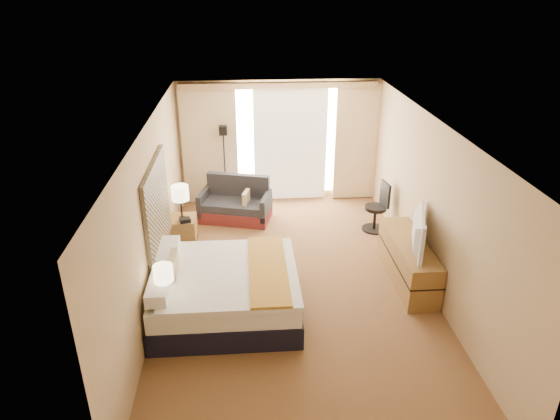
{
  "coord_description": "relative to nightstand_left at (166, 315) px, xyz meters",
  "views": [
    {
      "loc": [
        -0.72,
        -6.72,
        4.46
      ],
      "look_at": [
        -0.19,
        0.4,
        1.14
      ],
      "focal_mm": 32.0,
      "sensor_mm": 36.0,
      "label": 1
    }
  ],
  "objects": [
    {
      "name": "wall_front",
      "position": [
        1.87,
        -2.45,
        1.02
      ],
      "size": [
        4.2,
        0.02,
        2.6
      ],
      "primitive_type": "cube",
      "color": "tan",
      "rests_on": "ground"
    },
    {
      "name": "wall_left",
      "position": [
        -0.23,
        1.05,
        1.02
      ],
      "size": [
        0.02,
        7.0,
        2.6
      ],
      "primitive_type": "cube",
      "color": "tan",
      "rests_on": "ground"
    },
    {
      "name": "tissue_box",
      "position": [
        0.03,
        -0.01,
        0.32
      ],
      "size": [
        0.11,
        0.11,
        0.1
      ],
      "primitive_type": "cube",
      "rotation": [
        0.0,
        0.0,
        -0.0
      ],
      "color": "#7F9DC4",
      "rests_on": "nightstand_left"
    },
    {
      "name": "television",
      "position": [
        3.65,
        0.84,
        0.73
      ],
      "size": [
        0.44,
        1.05,
        0.61
      ],
      "primitive_type": "imported",
      "rotation": [
        0.0,
        0.0,
        1.28
      ],
      "color": "black",
      "rests_on": "media_dresser"
    },
    {
      "name": "curtains",
      "position": [
        1.87,
        4.44,
        1.13
      ],
      "size": [
        4.12,
        0.19,
        2.56
      ],
      "color": "beige",
      "rests_on": "floor"
    },
    {
      "name": "bed",
      "position": [
        0.81,
        0.4,
        0.09
      ],
      "size": [
        2.05,
        1.87,
        0.99
      ],
      "color": "black",
      "rests_on": "floor"
    },
    {
      "name": "ceiling",
      "position": [
        1.87,
        1.05,
        2.33
      ],
      "size": [
        4.2,
        7.0,
        0.02
      ],
      "primitive_type": "cube",
      "color": "white",
      "rests_on": "wall_back"
    },
    {
      "name": "headboard",
      "position": [
        -0.19,
        1.25,
        1.01
      ],
      "size": [
        0.06,
        1.85,
        1.5
      ],
      "primitive_type": "cube",
      "color": "black",
      "rests_on": "wall_left"
    },
    {
      "name": "lamp_left",
      "position": [
        0.04,
        -0.05,
        0.7
      ],
      "size": [
        0.26,
        0.26,
        0.54
      ],
      "color": "black",
      "rests_on": "nightstand_left"
    },
    {
      "name": "lamp_right",
      "position": [
        -0.0,
        2.44,
        0.77
      ],
      "size": [
        0.31,
        0.31,
        0.64
      ],
      "color": "black",
      "rests_on": "nightstand_right"
    },
    {
      "name": "media_dresser",
      "position": [
        3.7,
        1.05,
        0.07
      ],
      "size": [
        0.5,
        1.8,
        0.7
      ],
      "primitive_type": "cube",
      "color": "olive",
      "rests_on": "floor"
    },
    {
      "name": "wall_right",
      "position": [
        3.97,
        1.05,
        1.02
      ],
      "size": [
        0.02,
        7.0,
        2.6
      ],
      "primitive_type": "cube",
      "color": "tan",
      "rests_on": "ground"
    },
    {
      "name": "window",
      "position": [
        2.12,
        4.52,
        1.04
      ],
      "size": [
        2.3,
        0.02,
        2.3
      ],
      "primitive_type": "cube",
      "color": "white",
      "rests_on": "wall_back"
    },
    {
      "name": "loveseat",
      "position": [
        0.93,
        3.55,
        0.01
      ],
      "size": [
        1.53,
        1.08,
        0.87
      ],
      "rotation": [
        0.0,
        0.0,
        -0.26
      ],
      "color": "maroon",
      "rests_on": "floor"
    },
    {
      "name": "wall_back",
      "position": [
        1.87,
        4.55,
        1.02
      ],
      "size": [
        4.2,
        0.02,
        2.6
      ],
      "primitive_type": "cube",
      "color": "tan",
      "rests_on": "ground"
    },
    {
      "name": "floor",
      "position": [
        1.87,
        1.05,
        -0.28
      ],
      "size": [
        4.2,
        7.0,
        0.02
      ],
      "primitive_type": "cube",
      "color": "#5C281A",
      "rests_on": "ground"
    },
    {
      "name": "floor_lamp",
      "position": [
        0.72,
        4.28,
        0.95
      ],
      "size": [
        0.22,
        0.22,
        1.74
      ],
      "color": "black",
      "rests_on": "floor"
    },
    {
      "name": "telephone",
      "position": [
        0.06,
        2.33,
        0.31
      ],
      "size": [
        0.22,
        0.19,
        0.07
      ],
      "primitive_type": "cube",
      "rotation": [
        0.0,
        0.0,
        0.3
      ],
      "color": "black",
      "rests_on": "nightstand_right"
    },
    {
      "name": "nightstand_right",
      "position": [
        0.0,
        2.5,
        0.0
      ],
      "size": [
        0.45,
        0.52,
        0.55
      ],
      "primitive_type": "cube",
      "color": "olive",
      "rests_on": "floor"
    },
    {
      "name": "desk_chair",
      "position": [
        3.67,
        2.86,
        0.16
      ],
      "size": [
        0.47,
        0.47,
        0.97
      ],
      "rotation": [
        0.0,
        0.0,
        0.16
      ],
      "color": "black",
      "rests_on": "floor"
    },
    {
      "name": "nightstand_left",
      "position": [
        0.0,
        0.0,
        0.0
      ],
      "size": [
        0.45,
        0.52,
        0.55
      ],
      "primitive_type": "cube",
      "color": "olive",
      "rests_on": "floor"
    }
  ]
}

